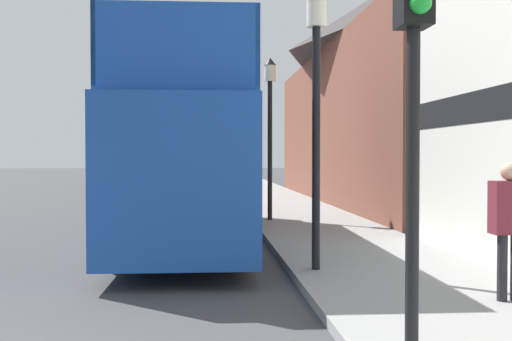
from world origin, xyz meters
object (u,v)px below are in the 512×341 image
tour_bus (190,159)px  pedestrian_second (509,218)px  traffic_signal (414,46)px  lamp_post_nearest (316,73)px  parked_car_ahead_of_bus (212,195)px  lamp_post_second (270,108)px

tour_bus → pedestrian_second: size_ratio=5.59×
traffic_signal → lamp_post_nearest: (-0.05, 4.31, 0.36)m
tour_bus → pedestrian_second: (4.11, -6.28, -0.69)m
lamp_post_nearest → traffic_signal: bearing=-89.3°
tour_bus → parked_car_ahead_of_bus: (0.58, 7.09, -1.24)m
traffic_signal → lamp_post_second: 11.76m
parked_car_ahead_of_bus → lamp_post_second: lamp_post_second is taller
tour_bus → lamp_post_nearest: lamp_post_nearest is taller
parked_car_ahead_of_bus → lamp_post_nearest: 11.52m
lamp_post_second → tour_bus: bearing=-122.4°
parked_car_ahead_of_bus → pedestrian_second: (3.53, -13.38, 0.55)m
parked_car_ahead_of_bus → pedestrian_second: 13.85m
parked_car_ahead_of_bus → traffic_signal: (1.56, -15.42, 2.28)m
traffic_signal → lamp_post_second: bearing=89.8°
parked_car_ahead_of_bus → lamp_post_nearest: bearing=-79.5°
lamp_post_second → lamp_post_nearest: bearing=-90.6°
traffic_signal → lamp_post_nearest: 4.33m
tour_bus → lamp_post_nearest: (2.09, -4.02, 1.40)m
parked_car_ahead_of_bus → pedestrian_second: size_ratio=2.66×
tour_bus → parked_car_ahead_of_bus: 7.23m
parked_car_ahead_of_bus → traffic_signal: traffic_signal is taller
tour_bus → lamp_post_nearest: 4.74m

